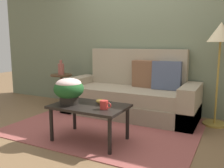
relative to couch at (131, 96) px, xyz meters
name	(u,v)px	position (x,y,z in m)	size (l,w,h in m)	color
ground_plane	(108,126)	(-0.10, -0.67, -0.34)	(14.00, 14.00, 0.00)	brown
wall_back	(137,33)	(-0.10, 0.46, 1.05)	(6.40, 0.12, 2.77)	slate
area_rug	(106,126)	(-0.10, -0.72, -0.33)	(2.60, 1.98, 0.01)	#994C47
couch	(131,96)	(0.00, 0.00, 0.00)	(2.22, 0.86, 1.11)	gray
coffee_table	(90,110)	(-0.03, -1.27, 0.07)	(0.91, 0.59, 0.46)	black
side_table	(62,84)	(-1.46, -0.01, 0.09)	(0.42, 0.42, 0.61)	#4C331E
floor_lamp	(220,41)	(1.31, 0.08, 0.89)	(0.37, 0.37, 1.50)	olive
potted_plant	(69,89)	(-0.29, -1.33, 0.31)	(0.37, 0.37, 0.32)	black
coffee_mug	(104,105)	(0.22, -1.34, 0.17)	(0.14, 0.10, 0.10)	red
snack_bowl	(100,101)	(0.05, -1.15, 0.15)	(0.11, 0.11, 0.06)	gold
table_vase	(61,69)	(-1.45, -0.02, 0.39)	(0.12, 0.12, 0.28)	#934C42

